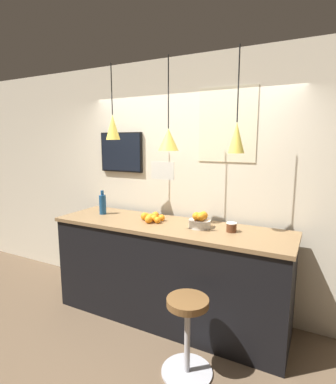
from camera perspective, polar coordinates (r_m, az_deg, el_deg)
The scene contains 14 objects.
ground_plane at distance 3.20m, azimuth -6.18°, elevation -28.26°, with size 14.00×14.00×0.00m, color brown.
back_wall at distance 3.56m, azimuth 3.49°, elevation 1.34°, with size 8.00×0.06×2.90m.
service_counter at distance 3.40m, azimuth 0.00°, elevation -14.97°, with size 2.59×0.72×1.09m.
bar_stool at distance 2.75m, azimuth 3.71°, elevation -24.22°, with size 0.44×0.44×0.68m.
fruit_bowl at distance 3.10m, azimuth 6.12°, elevation -5.45°, with size 0.23×0.23×0.17m.
orange_pile at distance 3.34m, azimuth -3.18°, elevation -4.88°, with size 0.28×0.29×0.09m.
juice_bottle at distance 3.72m, azimuth -12.35°, elevation -2.26°, with size 0.08×0.08×0.29m.
spread_jar at distance 3.01m, azimuth 11.99°, elevation -6.59°, with size 0.10×0.10×0.09m.
pendant_lamp_left at distance 3.48m, azimuth -10.48°, elevation 12.07°, with size 0.16×0.16×0.82m.
pendant_lamp_middle at distance 3.10m, azimuth 0.07°, elevation 10.02°, with size 0.21×0.21×0.93m.
pendant_lamp_right at distance 2.85m, azimuth 12.91°, elevation 10.13°, with size 0.15×0.15×0.95m.
mounted_tv at distance 3.93m, azimuth -8.89°, elevation 7.50°, with size 0.62×0.04×0.50m.
hanging_menu_board at distance 2.82m, azimuth -1.05°, elevation 4.11°, with size 0.24×0.01×0.17m.
wall_poster at distance 3.33m, azimuth 11.18°, elevation 12.44°, with size 0.63×0.01×0.79m.
Camera 1 is at (1.42, -2.09, 1.96)m, focal length 28.00 mm.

